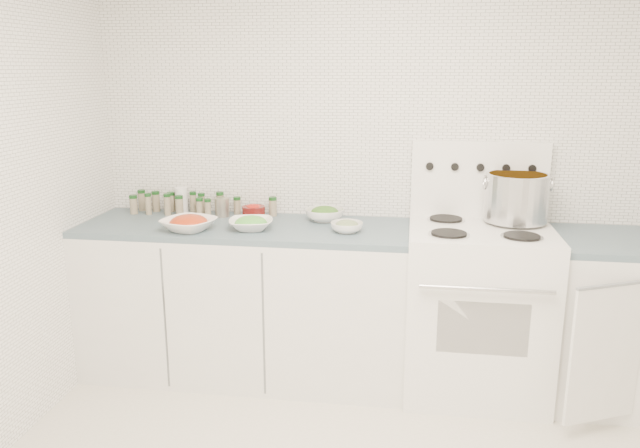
{
  "coord_description": "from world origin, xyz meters",
  "views": [
    {
      "loc": [
        0.1,
        -2.12,
        1.76
      ],
      "look_at": [
        -0.38,
        1.14,
        0.93
      ],
      "focal_mm": 35.0,
      "sensor_mm": 36.0,
      "label": 1
    }
  ],
  "objects_px": {
    "bowl_snowpea": "(251,223)",
    "stock_pot": "(516,195)",
    "stove": "(477,305)",
    "bowl_tomato": "(189,224)"
  },
  "relations": [
    {
      "from": "bowl_snowpea",
      "to": "stock_pot",
      "type": "bearing_deg",
      "value": 9.2
    },
    {
      "from": "stock_pot",
      "to": "bowl_snowpea",
      "type": "xyz_separation_m",
      "value": [
        -1.43,
        -0.23,
        -0.15
      ]
    },
    {
      "from": "stock_pot",
      "to": "bowl_snowpea",
      "type": "distance_m",
      "value": 1.46
    },
    {
      "from": "stove",
      "to": "bowl_snowpea",
      "type": "distance_m",
      "value": 1.32
    },
    {
      "from": "bowl_snowpea",
      "to": "bowl_tomato",
      "type": "bearing_deg",
      "value": -167.56
    },
    {
      "from": "stock_pot",
      "to": "bowl_tomato",
      "type": "height_order",
      "value": "stock_pot"
    },
    {
      "from": "stove",
      "to": "bowl_tomato",
      "type": "xyz_separation_m",
      "value": [
        -1.57,
        -0.16,
        0.44
      ]
    },
    {
      "from": "stove",
      "to": "bowl_snowpea",
      "type": "bearing_deg",
      "value": -175.77
    },
    {
      "from": "stove",
      "to": "stock_pot",
      "type": "bearing_deg",
      "value": 36.48
    },
    {
      "from": "bowl_tomato",
      "to": "bowl_snowpea",
      "type": "xyz_separation_m",
      "value": [
        0.33,
        0.07,
        -0.01
      ]
    }
  ]
}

